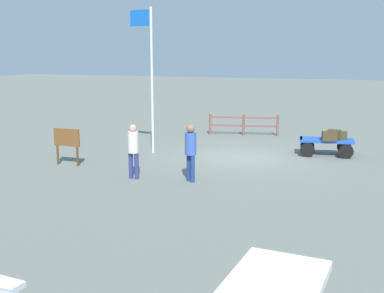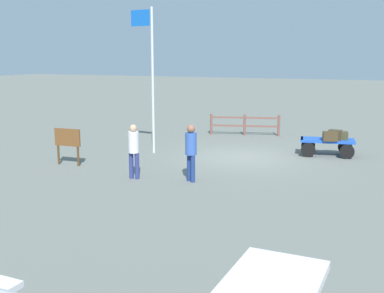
% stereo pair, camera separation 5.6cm
% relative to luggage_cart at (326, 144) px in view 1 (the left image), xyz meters
% --- Properties ---
extents(ground_plane, '(120.00, 120.00, 0.00)m').
position_rel_luggage_cart_xyz_m(ground_plane, '(2.88, 1.57, -0.46)').
color(ground_plane, slate).
extents(luggage_cart, '(2.14, 1.34, 0.65)m').
position_rel_luggage_cart_xyz_m(luggage_cart, '(0.00, 0.00, 0.00)').
color(luggage_cart, blue).
rests_on(luggage_cart, ground).
extents(suitcase_olive, '(0.60, 0.44, 0.35)m').
position_rel_luggage_cart_xyz_m(suitcase_olive, '(-0.15, 0.36, 0.36)').
color(suitcase_olive, '#40321F').
rests_on(suitcase_olive, luggage_cart).
extents(suitcase_grey, '(0.50, 0.39, 0.39)m').
position_rel_luggage_cart_xyz_m(suitcase_grey, '(-0.30, 0.07, 0.38)').
color(suitcase_grey, '#413622').
rests_on(suitcase_grey, luggage_cart).
extents(suitcase_maroon, '(0.58, 0.50, 0.26)m').
position_rel_luggage_cart_xyz_m(suitcase_maroon, '(-0.11, 0.07, 0.32)').
color(suitcase_maroon, '#1D1651').
rests_on(suitcase_maroon, luggage_cart).
extents(suitcase_tan, '(0.59, 0.46, 0.31)m').
position_rel_luggage_cart_xyz_m(suitcase_tan, '(-0.49, -0.11, 0.34)').
color(suitcase_tan, '#3B3B21').
rests_on(suitcase_tan, luggage_cart).
extents(worker_lead, '(0.35, 0.35, 1.73)m').
position_rel_luggage_cart_xyz_m(worker_lead, '(5.24, 5.91, 0.55)').
color(worker_lead, navy).
rests_on(worker_lead, ground).
extents(worker_trailing, '(0.49, 0.49, 1.78)m').
position_rel_luggage_cart_xyz_m(worker_trailing, '(3.45, 5.57, 0.60)').
color(worker_trailing, navy).
rests_on(worker_trailing, ground).
extents(flagpole, '(0.98, 0.19, 5.64)m').
position_rel_luggage_cart_xyz_m(flagpole, '(6.57, 2.05, 2.90)').
color(flagpole, silver).
rests_on(flagpole, ground).
extents(signboard, '(1.03, 0.10, 1.31)m').
position_rel_luggage_cart_xyz_m(signboard, '(8.32, 5.12, 0.42)').
color(signboard, '#4C3319').
rests_on(signboard, ground).
extents(wooden_fence, '(3.29, 0.88, 1.01)m').
position_rel_luggage_cart_xyz_m(wooden_fence, '(4.24, -3.39, 0.12)').
color(wooden_fence, brown).
rests_on(wooden_fence, ground).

